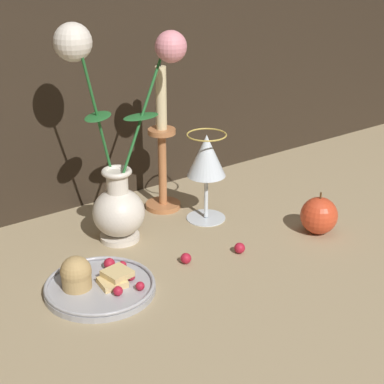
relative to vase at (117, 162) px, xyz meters
name	(u,v)px	position (x,y,z in m)	size (l,w,h in m)	color
ground_plane	(200,245)	(0.10, -0.11, -0.15)	(2.40, 2.40, 0.00)	#9E8966
vase	(117,162)	(0.00, 0.00, 0.00)	(0.22, 0.10, 0.40)	silver
plate_with_pastries	(95,283)	(-0.12, -0.14, -0.14)	(0.18, 0.18, 0.06)	#A3A3A8
wine_glass	(206,159)	(0.18, -0.02, -0.03)	(0.08, 0.08, 0.18)	silver
candlestick	(162,152)	(0.14, 0.07, -0.03)	(0.07, 0.07, 0.30)	#B77042
apple_beside_vase	(319,216)	(0.32, -0.20, -0.12)	(0.07, 0.07, 0.08)	#D14223
berry_near_plate	(186,258)	(0.05, -0.15, -0.14)	(0.02, 0.02, 0.02)	#AD192D
berry_front_center	(240,248)	(0.14, -0.17, -0.14)	(0.02, 0.02, 0.02)	#AD192D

